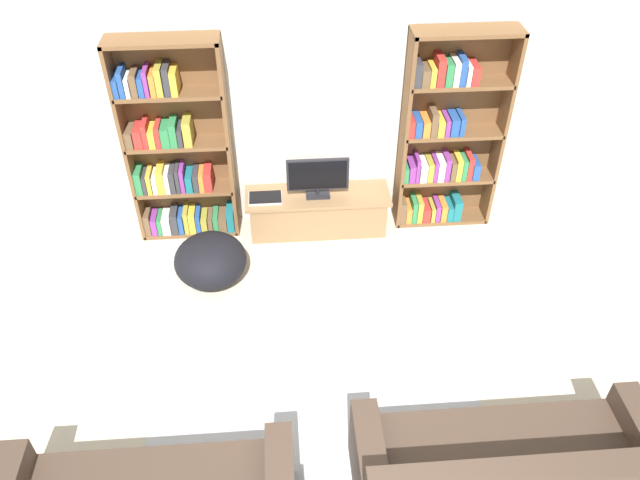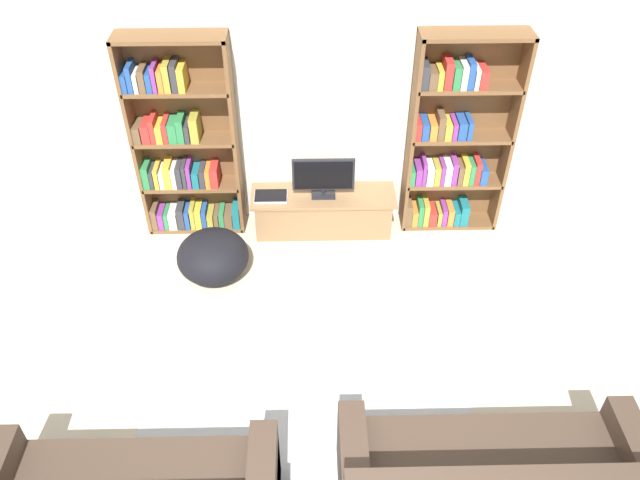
% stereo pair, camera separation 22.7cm
% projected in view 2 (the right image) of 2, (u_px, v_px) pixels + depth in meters
% --- Properties ---
extents(wall_back, '(8.80, 0.06, 2.60)m').
position_uv_depth(wall_back, '(315.00, 105.00, 6.00)').
color(wall_back, silver).
rests_on(wall_back, ground_plane).
extents(bookshelf_left, '(1.00, 0.30, 2.08)m').
position_uv_depth(bookshelf_left, '(183.00, 148.00, 6.07)').
color(bookshelf_left, brown).
rests_on(bookshelf_left, ground_plane).
extents(bookshelf_right, '(1.00, 0.30, 2.08)m').
position_uv_depth(bookshelf_right, '(453.00, 142.00, 6.10)').
color(bookshelf_right, brown).
rests_on(bookshelf_right, ground_plane).
extents(tv_stand, '(1.47, 0.45, 0.44)m').
position_uv_depth(tv_stand, '(323.00, 212.00, 6.47)').
color(tv_stand, '#8E6B47').
rests_on(tv_stand, ground_plane).
extents(television, '(0.62, 0.16, 0.43)m').
position_uv_depth(television, '(323.00, 177.00, 6.18)').
color(television, black).
rests_on(television, tv_stand).
extents(laptop, '(0.34, 0.22, 0.03)m').
position_uv_depth(laptop, '(271.00, 196.00, 6.29)').
color(laptop, '#B7B7BC').
rests_on(laptop, tv_stand).
extents(area_rug, '(2.59, 1.74, 0.02)m').
position_uv_depth(area_rug, '(308.00, 387.00, 5.03)').
color(area_rug, '#B2B7C1').
rests_on(area_rug, ground_plane).
extents(beanbag_ottoman, '(0.68, 0.68, 0.46)m').
position_uv_depth(beanbag_ottoman, '(213.00, 256.00, 5.93)').
color(beanbag_ottoman, black).
rests_on(beanbag_ottoman, ground_plane).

